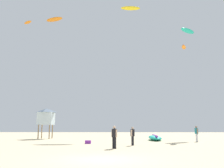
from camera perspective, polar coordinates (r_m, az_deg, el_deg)
ground_plane at (r=12.55m, az=-2.15°, el=-17.58°), size 120.00×120.00×0.00m
person_foreground at (r=18.59m, az=0.54°, el=-12.09°), size 0.44×0.42×1.70m
person_midground at (r=21.76m, az=4.91°, el=-11.88°), size 0.37×0.50×1.63m
person_left at (r=28.82m, az=19.47°, el=-10.81°), size 0.39×0.57×1.71m
kite_grounded_near at (r=30.42m, az=10.17°, el=-12.45°), size 1.88×5.52×0.70m
lifeguard_tower at (r=34.96m, az=-15.40°, el=-7.43°), size 2.30×2.30×4.15m
cooler_box at (r=24.00m, az=-5.73°, el=-13.59°), size 0.56×0.36×0.32m
kite_aloft_2 at (r=48.29m, az=4.42°, el=17.54°), size 3.76×1.35×0.65m
kite_aloft_3 at (r=45.68m, az=17.56°, el=11.99°), size 3.53×3.22×0.57m
kite_aloft_4 at (r=60.60m, az=-13.56°, el=14.72°), size 4.62×2.83×0.85m
kite_aloft_5 at (r=37.40m, az=16.71°, el=8.38°), size 1.21×2.10×0.24m
kite_aloft_6 at (r=54.81m, az=-19.40°, el=13.67°), size 2.28×1.87×0.47m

